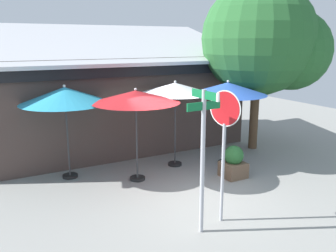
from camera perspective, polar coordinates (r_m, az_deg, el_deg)
ground_plane at (r=9.53m, az=3.87°, el=-11.15°), size 28.00×28.00×0.10m
cafe_building at (r=13.78m, az=-9.29°, el=4.36°), size 9.75×4.98×4.56m
street_sign_post at (r=7.14m, az=5.60°, el=-3.65°), size 0.78×0.84×3.00m
stop_sign at (r=7.61m, az=8.94°, el=-1.00°), size 0.25×0.73×2.92m
patio_umbrella_teal_left at (r=10.40m, az=-16.13°, el=4.65°), size 2.51×2.51×2.73m
patio_umbrella_crimson_center at (r=9.84m, az=-5.15°, el=4.58°), size 2.45×2.45×2.66m
patio_umbrella_ivory_right at (r=11.03m, az=1.15°, el=5.92°), size 2.24×2.24×2.73m
patio_umbrella_royal_blue_far_right at (r=11.37m, az=9.51°, el=5.83°), size 2.45×2.45×2.72m
shade_tree at (r=13.33m, az=15.51°, el=12.79°), size 4.50×3.98×5.97m
sidewalk_planter at (r=10.67m, az=10.40°, el=-5.75°), size 0.65×0.65×0.95m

